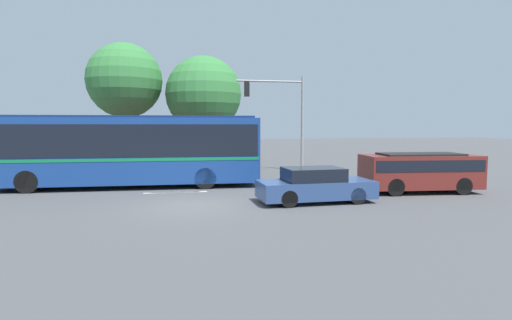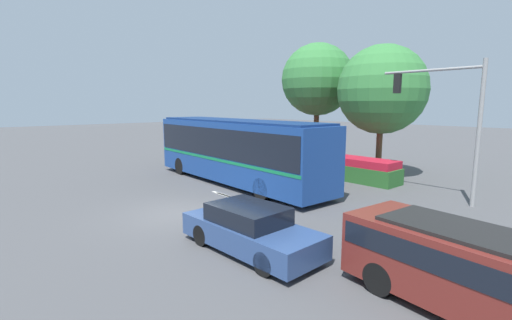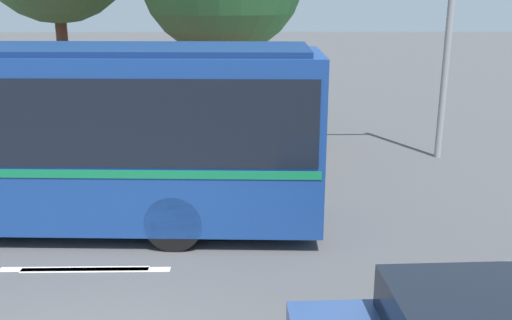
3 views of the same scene
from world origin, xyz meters
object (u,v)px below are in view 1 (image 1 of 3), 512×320
suv_left_lane (420,169)px  street_tree_left (125,81)px  traffic_light_pole (286,110)px  street_tree_centre (204,94)px  city_bus (129,147)px  sedan_foreground (315,186)px

suv_left_lane → street_tree_left: (-13.77, 12.01, 4.85)m
traffic_light_pole → suv_left_lane: bearing=113.7°
suv_left_lane → street_tree_centre: size_ratio=0.68×
suv_left_lane → traffic_light_pole: size_ratio=0.86×
city_bus → street_tree_centre: street_tree_centre is taller
sedan_foreground → traffic_light_pole: size_ratio=0.75×
traffic_light_pole → street_tree_centre: 5.80m
traffic_light_pole → street_tree_centre: (-4.89, 2.93, 1.10)m
traffic_light_pole → street_tree_left: size_ratio=0.72×
city_bus → suv_left_lane: bearing=164.7°
sedan_foreground → street_tree_left: bearing=120.6°
suv_left_lane → traffic_light_pole: 9.80m
sedan_foreground → street_tree_centre: bearing=102.8°
street_tree_left → street_tree_centre: street_tree_left is taller
suv_left_lane → traffic_light_pole: (-3.76, 8.56, 2.91)m
suv_left_lane → traffic_light_pole: traffic_light_pole is taller
street_tree_centre → suv_left_lane: bearing=-53.0°
suv_left_lane → street_tree_centre: (-8.65, 11.49, 4.01)m
sedan_foreground → suv_left_lane: (5.29, 1.28, 0.38)m
street_tree_left → street_tree_centre: (5.12, -0.51, -0.84)m
suv_left_lane → street_tree_left: size_ratio=0.62×
suv_left_lane → sedan_foreground: bearing=-160.9°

